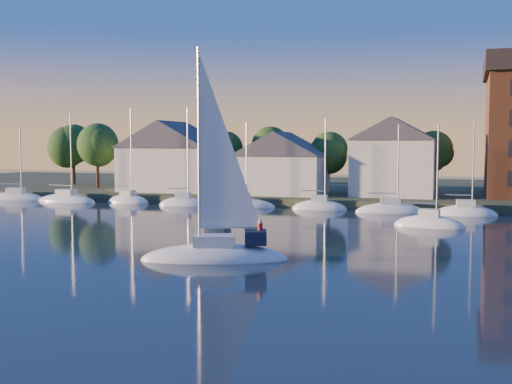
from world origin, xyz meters
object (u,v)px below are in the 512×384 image
at_px(clubhouse_east, 394,156).
at_px(drifting_sailboat_right, 429,226).
at_px(clubhouse_centre, 282,162).
at_px(clubhouse_west, 173,155).
at_px(hero_sailboat, 217,251).

xyz_separation_m(clubhouse_east, drifting_sailboat_right, (5.60, -21.72, -5.90)).
bearing_deg(clubhouse_centre, clubhouse_east, 8.13).
distance_m(clubhouse_west, hero_sailboat, 48.41).
xyz_separation_m(clubhouse_west, clubhouse_east, (30.00, 1.00, 0.07)).
distance_m(clubhouse_west, clubhouse_east, 30.02).
bearing_deg(hero_sailboat, clubhouse_centre, -99.31).
bearing_deg(clubhouse_east, clubhouse_centre, -171.87).
bearing_deg(hero_sailboat, clubhouse_east, -118.24).
bearing_deg(drifting_sailboat_right, clubhouse_east, 111.26).
bearing_deg(drifting_sailboat_right, clubhouse_west, 156.59).
height_order(clubhouse_west, clubhouse_east, clubhouse_east).
bearing_deg(drifting_sailboat_right, hero_sailboat, -113.02).
distance_m(clubhouse_east, drifting_sailboat_right, 23.20).
bearing_deg(drifting_sailboat_right, clubhouse_centre, 141.62).
xyz_separation_m(clubhouse_east, hero_sailboat, (-6.62, -43.06, -5.39)).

